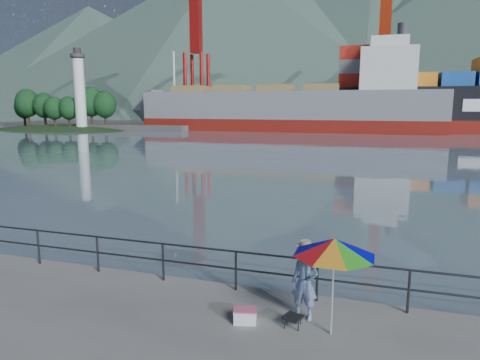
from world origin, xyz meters
The scene contains 11 objects.
harbor_water centered at (0.00, 130.00, 0.00)m, with size 500.00×280.00×0.00m, color slate.
far_dock centered at (10.00, 93.00, 0.00)m, with size 200.00×40.00×0.40m, color #514F4C.
guardrail centered at (0.00, 1.70, 0.52)m, with size 22.00×0.06×1.03m.
mountains centered at (38.82, 207.75, 35.55)m, with size 600.00×332.80×80.00m.
lighthouse_islet centered at (-54.97, 61.99, 0.26)m, with size 48.00×26.40×19.20m.
fisherman centered at (2.84, 0.80, 0.80)m, with size 0.58×0.38×1.59m, color #193D94.
beach_umbrella centered at (3.47, 0.30, 1.83)m, with size 2.15×2.15×2.00m.
folding_stool centered at (2.68, 0.34, 0.13)m, with size 0.46×0.46×0.24m.
cooler_bag centered at (1.68, 0.22, 0.14)m, with size 0.47×0.31×0.27m, color silver.
fishing_rod centered at (2.57, 2.20, 0.00)m, with size 0.02×0.02×1.91m, color black.
bulk_carrier centered at (-9.66, 71.39, 4.08)m, with size 54.41×9.42×14.50m.
Camera 1 is at (4.10, -7.83, 4.55)m, focal length 32.00 mm.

